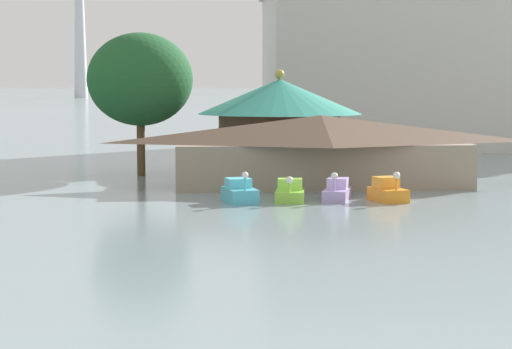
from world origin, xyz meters
The scene contains 8 objects.
pedal_boat_cyan centered at (2.31, 38.22, 0.55)m, with size 2.05×3.00×1.82m.
pedal_boat_lime centered at (5.14, 38.37, 0.51)m, with size 1.92×2.69×1.52m.
pedal_boat_lavender centered at (7.90, 38.89, 0.50)m, with size 2.09×3.15×1.69m.
pedal_boat_orange centered at (10.65, 38.06, 0.55)m, with size 2.04×2.69×1.76m.
boathouse centered at (7.94, 45.73, 2.40)m, with size 20.01×7.40×4.56m.
green_roof_pavilion centered at (6.15, 54.84, 3.95)m, with size 12.14×12.14×7.59m.
shoreline_tree_mid centered at (-3.95, 53.03, 6.85)m, with size 7.48×7.48×10.16m.
background_building_block centered at (26.34, 79.31, 8.19)m, with size 38.56×16.81×16.34m.
Camera 1 is at (-0.35, -11.80, 6.69)m, focal length 63.59 mm.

